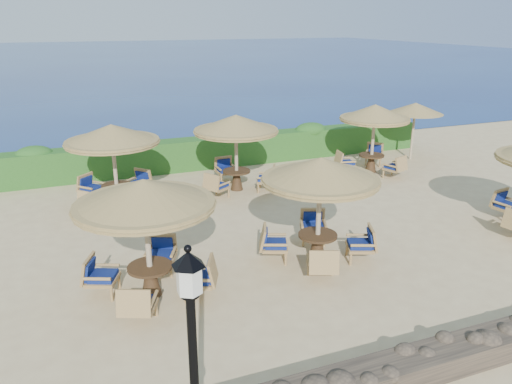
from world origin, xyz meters
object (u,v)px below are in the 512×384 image
Objects in this scene: cafe_set_1 at (320,191)px; cafe_set_3 at (113,150)px; cafe_set_0 at (146,216)px; cafe_set_5 at (374,125)px; extra_parasol at (415,108)px; lamp_post at (194,383)px; cafe_set_4 at (236,136)px.

cafe_set_1 is 7.07m from cafe_set_3.
cafe_set_0 is 11.43m from cafe_set_5.
extra_parasol is at bearing 21.00° from cafe_set_5.
lamp_post is at bearing -131.14° from cafe_set_1.
extra_parasol is (12.60, 12.00, 0.62)m from lamp_post.
extra_parasol is 10.78m from cafe_set_1.
cafe_set_1 is (-8.21, -6.97, -0.34)m from extra_parasol.
cafe_set_5 is at bearing 1.26° from cafe_set_3.
lamp_post is 1.14× the size of cafe_set_4.
extra_parasol is 0.84× the size of cafe_set_1.
cafe_set_4 is (4.32, 10.87, 0.38)m from lamp_post.
lamp_post is 6.68m from cafe_set_1.
extra_parasol is 12.42m from cafe_set_3.
cafe_set_4 is (4.07, 6.02, 0.08)m from cafe_set_0.
lamp_post is at bearing -111.67° from cafe_set_4.
cafe_set_0 is at bearing -147.67° from cafe_set_5.
cafe_set_4 reaches higher than extra_parasol.
lamp_post reaches higher than cafe_set_0.
cafe_set_4 is at bearing 55.95° from cafe_set_0.
extra_parasol is 0.82× the size of cafe_set_3.
cafe_set_1 is at bearing -139.65° from extra_parasol.
cafe_set_5 reaches higher than extra_parasol.
cafe_set_0 is at bearing -124.05° from cafe_set_4.
cafe_set_4 is (-8.28, -1.13, -0.24)m from extra_parasol.
cafe_set_1 is (4.39, 5.03, 0.28)m from lamp_post.
cafe_set_0 is (-12.34, -7.14, -0.31)m from extra_parasol.
cafe_set_3 is at bearing 125.91° from cafe_set_1.
cafe_set_0 and cafe_set_3 have the same top height.
extra_parasol is 0.87× the size of cafe_set_5.
lamp_post is at bearing -91.30° from cafe_set_3.
cafe_set_1 is 8.11m from cafe_set_5.
cafe_set_0 is 1.01× the size of cafe_set_4.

